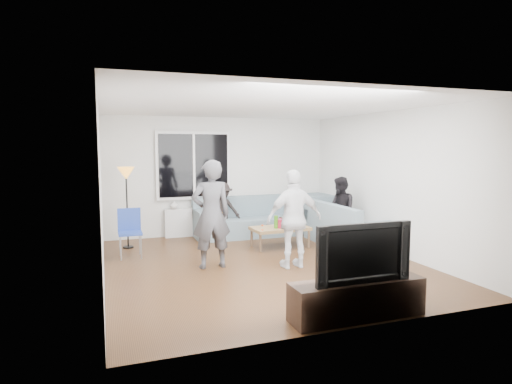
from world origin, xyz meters
name	(u,v)px	position (x,y,z in m)	size (l,w,h in m)	color
floor	(262,265)	(0.00, 0.00, -0.02)	(5.00, 5.50, 0.04)	#56351C
ceiling	(263,105)	(0.00, 0.00, 2.62)	(5.00, 5.50, 0.04)	white
wall_back	(219,176)	(0.00, 2.77, 1.30)	(5.00, 0.04, 2.60)	silver
wall_front	(355,210)	(0.00, -2.77, 1.30)	(5.00, 0.04, 2.60)	silver
wall_left	(100,192)	(-2.52, 0.00, 1.30)	(0.04, 5.50, 2.60)	silver
wall_right	(391,182)	(2.52, 0.00, 1.30)	(0.04, 5.50, 2.60)	silver
window_frame	(194,165)	(-0.60, 2.69, 1.55)	(1.62, 0.06, 1.47)	white
window_glass	(194,165)	(-0.60, 2.65, 1.55)	(1.50, 0.02, 1.35)	black
window_mullion	(194,165)	(-0.60, 2.64, 1.55)	(0.05, 0.03, 1.35)	white
radiator	(195,222)	(-0.60, 2.65, 0.31)	(1.30, 0.12, 0.62)	silver
potted_plant	(219,198)	(-0.06, 2.62, 0.81)	(0.21, 0.17, 0.38)	#235928
vase	(174,205)	(-1.05, 2.62, 0.71)	(0.17, 0.17, 0.18)	silver
sofa_back_section	(247,217)	(0.49, 2.27, 0.42)	(2.30, 0.85, 0.85)	slate
sofa_right_section	(346,224)	(2.02, 0.72, 0.42)	(0.85, 2.00, 0.85)	slate
sofa_corner	(315,213)	(2.15, 2.27, 0.42)	(0.85, 0.85, 0.85)	slate
cushion_yellow	(212,215)	(-0.31, 2.25, 0.51)	(0.38, 0.32, 0.14)	gold
cushion_red	(213,214)	(-0.28, 2.33, 0.51)	(0.36, 0.30, 0.13)	maroon
coffee_table	(280,237)	(0.75, 1.03, 0.20)	(1.10, 0.60, 0.40)	#967548
pitcher	(280,223)	(0.72, 0.95, 0.49)	(0.17, 0.17, 0.17)	maroon
side_chair	(130,234)	(-2.05, 1.18, 0.43)	(0.40, 0.40, 0.86)	#223C96
floor_lamp	(127,208)	(-2.05, 1.96, 0.78)	(0.32, 0.32, 1.56)	orange
player_left	(211,214)	(-0.85, 0.09, 0.87)	(0.64, 0.42, 1.75)	#434348
player_right	(294,219)	(0.41, -0.36, 0.80)	(0.93, 0.39, 1.59)	silver
spectator_right	(340,210)	(2.02, 0.93, 0.68)	(0.66, 0.51, 1.36)	black
spectator_back	(223,210)	(-0.06, 2.30, 0.59)	(0.77, 0.44, 1.19)	black
tv_console	(357,299)	(0.23, -2.50, 0.22)	(1.60, 0.40, 0.44)	black
television	(358,251)	(0.23, -2.50, 0.78)	(1.18, 0.15, 0.68)	black
bottle_d	(293,221)	(0.99, 0.94, 0.53)	(0.07, 0.07, 0.25)	#FB5F16
bottle_b	(276,222)	(0.62, 0.93, 0.52)	(0.08, 0.08, 0.25)	#377C16
bottle_c	(281,221)	(0.81, 1.14, 0.49)	(0.07, 0.07, 0.17)	black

